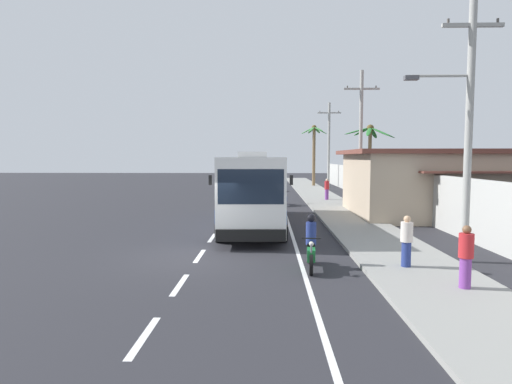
# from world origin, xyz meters

# --- Properties ---
(ground_plane) EXTENTS (160.00, 160.00, 0.00)m
(ground_plane) POSITION_xyz_m (0.00, 0.00, 0.00)
(ground_plane) COLOR #28282D
(sidewalk_kerb) EXTENTS (3.20, 90.00, 0.14)m
(sidewalk_kerb) POSITION_xyz_m (6.80, 10.00, 0.07)
(sidewalk_kerb) COLOR gray
(sidewalk_kerb) RESTS_ON ground
(lane_markings) EXTENTS (3.58, 71.00, 0.01)m
(lane_markings) POSITION_xyz_m (2.04, 14.64, 0.00)
(lane_markings) COLOR white
(lane_markings) RESTS_ON ground
(boundary_wall) EXTENTS (0.24, 60.00, 2.55)m
(boundary_wall) POSITION_xyz_m (10.60, 14.00, 1.28)
(boundary_wall) COLOR #B2B2AD
(boundary_wall) RESTS_ON ground
(coach_bus_foreground) EXTENTS (3.22, 11.80, 3.69)m
(coach_bus_foreground) POSITION_xyz_m (1.59, 7.11, 1.92)
(coach_bus_foreground) COLOR white
(coach_bus_foreground) RESTS_ON ground
(motorcycle_beside_bus) EXTENTS (0.56, 1.96, 1.68)m
(motorcycle_beside_bus) POSITION_xyz_m (3.68, -1.15, 0.68)
(motorcycle_beside_bus) COLOR black
(motorcycle_beside_bus) RESTS_ON ground
(motorcycle_trailing) EXTENTS (0.56, 1.96, 1.59)m
(motorcycle_trailing) POSITION_xyz_m (3.54, 16.56, 0.65)
(motorcycle_trailing) COLOR black
(motorcycle_trailing) RESTS_ON ground
(pedestrian_near_kerb) EXTENTS (0.36, 0.36, 1.54)m
(pedestrian_near_kerb) POSITION_xyz_m (6.50, -1.35, 0.94)
(pedestrian_near_kerb) COLOR navy
(pedestrian_near_kerb) RESTS_ON sidewalk_kerb
(pedestrian_midwalk) EXTENTS (0.36, 0.36, 1.62)m
(pedestrian_midwalk) POSITION_xyz_m (6.94, 19.43, 0.98)
(pedestrian_midwalk) COLOR #75388E
(pedestrian_midwalk) RESTS_ON sidewalk_kerb
(pedestrian_far_walk) EXTENTS (0.36, 0.36, 1.59)m
(pedestrian_far_walk) POSITION_xyz_m (7.30, -3.49, 0.96)
(pedestrian_far_walk) COLOR #75388E
(pedestrian_far_walk) RESTS_ON sidewalk_kerb
(utility_pole_nearest) EXTENTS (3.04, 0.24, 8.48)m
(utility_pole_nearest) POSITION_xyz_m (8.69, -0.14, 4.51)
(utility_pole_nearest) COLOR #9E9E99
(utility_pole_nearest) RESTS_ON ground
(utility_pole_mid) EXTENTS (2.34, 0.24, 9.10)m
(utility_pole_mid) POSITION_xyz_m (8.51, 14.92, 4.76)
(utility_pole_mid) COLOR #9E9E99
(utility_pole_mid) RESTS_ON ground
(utility_pole_far) EXTENTS (2.35, 0.24, 8.86)m
(utility_pole_far) POSITION_xyz_m (8.51, 29.99, 4.66)
(utility_pole_far) COLOR #9E9E99
(utility_pole_far) RESTS_ON ground
(palm_nearest) EXTENTS (3.87, 3.72, 5.94)m
(palm_nearest) POSITION_xyz_m (10.29, 19.84, 4.47)
(palm_nearest) COLOR brown
(palm_nearest) RESTS_ON ground
(palm_second) EXTENTS (3.02, 3.04, 7.10)m
(palm_second) POSITION_xyz_m (7.69, 36.31, 4.74)
(palm_second) COLOR brown
(palm_second) RESTS_ON ground
(roadside_building) EXTENTS (16.49, 8.71, 3.83)m
(roadside_building) POSITION_xyz_m (15.17, 11.05, 1.93)
(roadside_building) COLOR tan
(roadside_building) RESTS_ON ground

